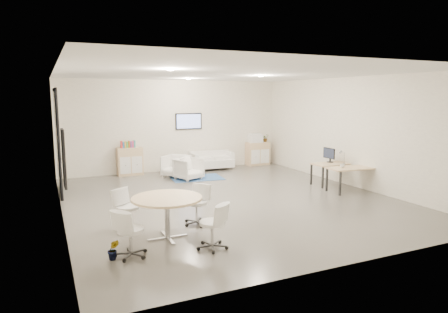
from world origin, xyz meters
The scene contains 21 objects.
room_shell centered at (0.00, 0.00, 1.60)m, with size 9.60×10.60×4.80m.
glass_door centered at (-3.95, 2.51, 1.50)m, with size 0.09×1.90×2.85m.
artwork centered at (-3.97, -1.60, 1.55)m, with size 0.05×0.54×1.04m.
wall_tv centered at (0.50, 4.46, 1.75)m, with size 0.98×0.06×0.58m.
ceiling_spots centered at (-0.20, 0.83, 3.18)m, with size 3.14×4.14×0.03m.
sideboard_left centered at (-1.68, 4.26, 0.46)m, with size 0.83×0.43×0.93m.
sideboard_right centered at (3.24, 4.26, 0.44)m, with size 0.89×0.43×0.89m.
books centered at (-1.72, 4.26, 1.04)m, with size 0.48×0.14×0.22m.
printer centered at (3.12, 4.26, 1.05)m, with size 0.53×0.45×0.35m.
loveseat centered at (1.24, 4.12, 0.31)m, with size 1.55×0.84×0.57m.
blue_rug centered at (0.18, 2.83, 0.01)m, with size 1.63×1.09×0.01m, color navy.
armchair_left centered at (-0.36, 3.32, 0.40)m, with size 0.77×0.72×0.79m, color white.
armchair_right centered at (-0.13, 2.74, 0.38)m, with size 0.73×0.69×0.75m, color white.
desk_rear centered at (3.58, 0.24, 0.59)m, with size 1.29×0.68×0.66m.
desk_front centered at (3.47, -0.64, 0.61)m, with size 1.36×0.78×0.68m.
monitor centered at (3.53, 0.39, 0.90)m, with size 0.20×0.50×0.44m.
round_table centered at (-2.27, -2.17, 0.71)m, with size 1.30×1.30×0.79m.
meeting_chairs centered at (-2.27, -2.17, 0.41)m, with size 2.40×2.40×0.82m.
plant_cabinet centered at (3.57, 4.26, 1.00)m, with size 0.26×0.29×0.23m, color #3F7F3F.
plant_floor centered at (-3.36, -2.76, 0.08)m, with size 0.19×0.34×0.15m, color #3F7F3F.
cup centered at (3.22, -0.57, 0.74)m, with size 0.12×0.09×0.12m, color white.
Camera 1 is at (-4.27, -9.13, 2.63)m, focal length 32.00 mm.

